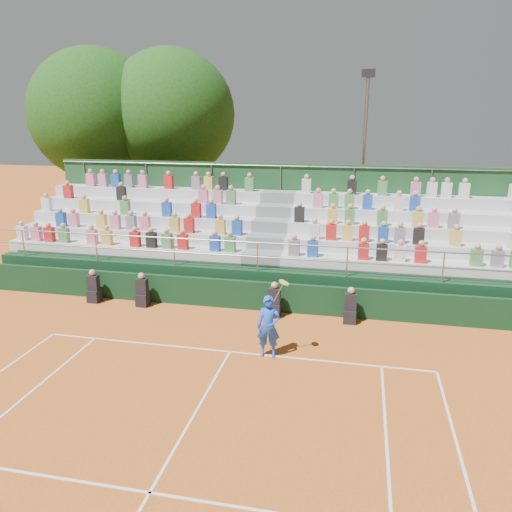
% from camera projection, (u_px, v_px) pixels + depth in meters
% --- Properties ---
extents(ground, '(90.00, 90.00, 0.00)m').
position_uv_depth(ground, '(230.00, 352.00, 13.88)').
color(ground, '#C66021').
rests_on(ground, ground).
extents(courtside_wall, '(20.00, 0.15, 1.00)m').
position_uv_depth(courtside_wall, '(254.00, 296.00, 16.75)').
color(courtside_wall, black).
rests_on(courtside_wall, ground).
extents(line_officials, '(9.25, 0.40, 1.19)m').
position_uv_depth(line_officials, '(211.00, 298.00, 16.61)').
color(line_officials, black).
rests_on(line_officials, ground).
extents(grandstand, '(20.00, 5.20, 4.40)m').
position_uv_depth(grandstand, '(271.00, 253.00, 19.63)').
color(grandstand, black).
rests_on(grandstand, ground).
extents(tennis_player, '(0.86, 0.46, 2.22)m').
position_uv_depth(tennis_player, '(269.00, 327.00, 13.41)').
color(tennis_player, blue).
rests_on(tennis_player, ground).
extents(tree_west, '(6.70, 6.70, 9.69)m').
position_uv_depth(tree_west, '(95.00, 115.00, 25.87)').
color(tree_west, '#331F12').
rests_on(tree_west, ground).
extents(tree_east, '(6.65, 6.65, 9.68)m').
position_uv_depth(tree_east, '(171.00, 114.00, 26.00)').
color(tree_east, '#331F12').
rests_on(tree_east, ground).
extents(floodlight_mast, '(0.60, 0.25, 8.32)m').
position_uv_depth(floodlight_mast, '(364.00, 148.00, 23.38)').
color(floodlight_mast, gray).
rests_on(floodlight_mast, ground).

